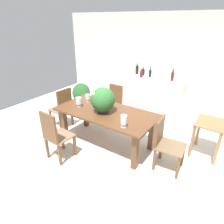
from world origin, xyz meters
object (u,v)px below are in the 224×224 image
object	(u,v)px
chair_far_left	(113,102)
wine_glass	(93,101)
wine_bottle_dark	(172,76)
kitchen_counter	(152,95)
chair_near_left	(55,134)
chair_head_end	(63,107)
flower_centerpiece	(103,100)
dining_table	(106,117)
wine_bottle_clear	(143,72)
crystal_vase_left	(79,101)
crystal_vase_center_near	(124,120)
wine_bottle_green	(141,74)
chair_foot_end	(165,142)
wine_bottle_tall	(150,73)
crystal_vase_right	(88,97)
side_table	(209,131)
wine_bottle_amber	(137,70)
potted_plant_floor	(81,93)

from	to	relation	value
chair_far_left	wine_glass	xyz separation A→B (m)	(0.04, -0.82, 0.33)
wine_bottle_dark	kitchen_counter	bearing A→B (deg)	179.72
chair_near_left	chair_head_end	bearing A→B (deg)	-47.04
chair_head_end	flower_centerpiece	size ratio (longest dim) A/B	1.99
dining_table	wine_bottle_clear	world-z (taller)	wine_bottle_clear
crystal_vase_left	crystal_vase_center_near	xyz separation A→B (m)	(1.21, -0.21, 0.01)
chair_head_end	wine_glass	distance (m)	0.91
wine_bottle_green	chair_foot_end	bearing A→B (deg)	-52.84
wine_bottle_dark	wine_bottle_tall	bearing A→B (deg)	178.89
dining_table	flower_centerpiece	size ratio (longest dim) A/B	4.01
chair_head_end	chair_far_left	world-z (taller)	chair_head_end
crystal_vase_right	wine_bottle_clear	world-z (taller)	wine_bottle_clear
chair_near_left	wine_bottle_green	distance (m)	2.89
wine_glass	wine_bottle_clear	xyz separation A→B (m)	(0.16, 1.99, 0.22)
side_table	kitchen_counter	bearing A→B (deg)	144.00
wine_glass	wine_bottle_amber	size ratio (longest dim) A/B	0.46
chair_near_left	wine_bottle_amber	size ratio (longest dim) A/B	3.35
kitchen_counter	wine_bottle_amber	bearing A→B (deg)	170.41
flower_centerpiece	chair_far_left	bearing A→B (deg)	112.83
flower_centerpiece	potted_plant_floor	size ratio (longest dim) A/B	0.74
chair_head_end	side_table	bearing A→B (deg)	108.61
crystal_vase_right	wine_bottle_clear	bearing A→B (deg)	78.70
chair_foot_end	crystal_vase_center_near	xyz separation A→B (m)	(-0.64, -0.33, 0.37)
kitchen_counter	crystal_vase_center_near	bearing A→B (deg)	-78.15
chair_head_end	crystal_vase_right	world-z (taller)	chair_head_end
crystal_vase_right	wine_bottle_tall	size ratio (longest dim) A/B	0.63
chair_far_left	crystal_vase_center_near	distance (m)	1.70
chair_foot_end	wine_bottle_tall	size ratio (longest dim) A/B	3.43
wine_glass	kitchen_counter	bearing A→B (deg)	74.70
chair_near_left	side_table	distance (m)	2.86
wine_bottle_amber	side_table	world-z (taller)	wine_bottle_amber
chair_far_left	wine_glass	world-z (taller)	chair_far_left
chair_head_end	chair_near_left	world-z (taller)	chair_near_left
wine_glass	wine_bottle_tall	distance (m)	1.98
dining_table	wine_bottle_green	bearing A→B (deg)	95.58
wine_glass	potted_plant_floor	distance (m)	1.95
flower_centerpiece	wine_bottle_tall	xyz separation A→B (m)	(0.03, 2.09, 0.07)
crystal_vase_left	chair_near_left	bearing A→B (deg)	-80.27
wine_bottle_clear	potted_plant_floor	distance (m)	1.95
wine_glass	wine_bottle_dark	xyz separation A→B (m)	(1.02, 1.91, 0.25)
wine_bottle_tall	wine_bottle_green	bearing A→B (deg)	-141.53
wine_bottle_amber	potted_plant_floor	xyz separation A→B (m)	(-1.43, -0.82, -0.76)
dining_table	potted_plant_floor	world-z (taller)	dining_table
kitchen_counter	chair_foot_end	bearing A→B (deg)	-60.88
dining_table	wine_bottle_tall	xyz separation A→B (m)	(0.00, 2.04, 0.45)
chair_foot_end	dining_table	bearing A→B (deg)	85.47
chair_far_left	wine_bottle_dark	size ratio (longest dim) A/B	3.15
crystal_vase_center_near	kitchen_counter	world-z (taller)	kitchen_counter
wine_bottle_green	flower_centerpiece	bearing A→B (deg)	-85.42
flower_centerpiece	crystal_vase_right	distance (m)	0.66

